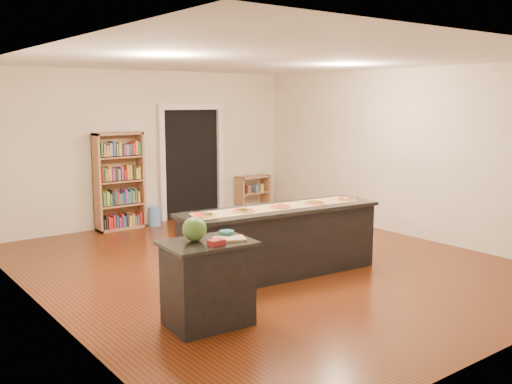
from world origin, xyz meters
TOP-DOWN VIEW (x-y plane):
  - room at (0.00, 0.00)m, footprint 6.00×7.00m
  - doorway at (0.90, 3.46)m, footprint 1.40×0.09m
  - kitchen_island at (-0.14, -0.49)m, footprint 2.74×0.74m
  - side_counter at (-1.79, -1.36)m, footprint 0.89×0.65m
  - bookshelf at (-0.68, 3.30)m, footprint 0.86×0.30m
  - low_shelf at (2.26, 3.30)m, footprint 0.72×0.31m
  - waste_bin at (-0.07, 3.19)m, footprint 0.24×0.24m
  - kraft_paper at (-0.13, -0.47)m, footprint 2.41×0.66m
  - watermelon at (-1.89, -1.27)m, footprint 0.25×0.25m
  - cutting_board at (-1.58, -1.44)m, footprint 0.36×0.31m
  - package_red at (-1.80, -1.53)m, footprint 0.16×0.12m
  - package_teal at (-1.52, -1.30)m, footprint 0.16×0.16m
  - pizza_a at (-1.22, -0.37)m, footprint 0.30×0.30m
  - pizza_b at (-0.68, -0.44)m, footprint 0.31×0.31m
  - pizza_c at (-0.14, -0.50)m, footprint 0.31×0.31m
  - pizza_d at (0.41, -0.57)m, footprint 0.29×0.29m
  - pizza_e at (0.95, -0.62)m, footprint 0.29×0.29m

SIDE VIEW (x-z plane):
  - waste_bin at x=-0.07m, z-range 0.00..0.35m
  - low_shelf at x=2.26m, z-range 0.00..0.72m
  - side_counter at x=-1.79m, z-range 0.00..0.88m
  - kitchen_island at x=-0.14m, z-range 0.00..0.91m
  - bookshelf at x=-0.68m, z-range 0.00..1.71m
  - cutting_board at x=-1.58m, z-range 0.88..0.90m
  - package_red at x=-1.80m, z-range 0.88..0.93m
  - kraft_paper at x=-0.13m, z-range 0.90..0.91m
  - package_teal at x=-1.52m, z-range 0.88..0.93m
  - pizza_a at x=-1.22m, z-range 0.91..0.93m
  - pizza_b at x=-0.68m, z-range 0.91..0.93m
  - pizza_c at x=-0.14m, z-range 0.91..0.93m
  - pizza_d at x=0.41m, z-range 0.91..0.93m
  - pizza_e at x=0.95m, z-range 0.91..0.93m
  - watermelon at x=-1.89m, z-range 0.88..1.12m
  - doorway at x=0.90m, z-range 0.10..2.31m
  - room at x=0.00m, z-range 0.00..2.80m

